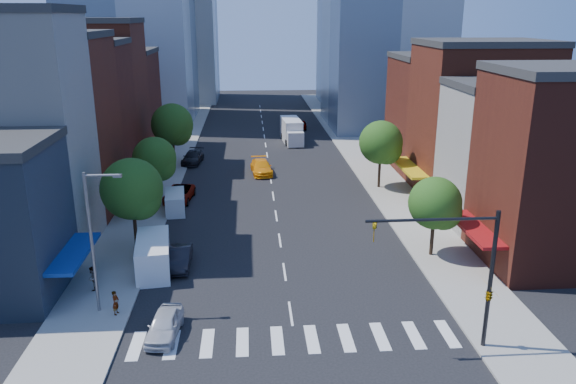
# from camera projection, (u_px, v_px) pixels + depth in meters

# --- Properties ---
(ground) EXTENTS (220.00, 220.00, 0.00)m
(ground) POSITION_uv_depth(u_px,v_px,m) (291.00, 313.00, 35.14)
(ground) COLOR black
(ground) RESTS_ON ground
(sidewalk_left) EXTENTS (5.00, 120.00, 0.15)m
(sidewalk_left) POSITION_uv_depth(u_px,v_px,m) (171.00, 160.00, 72.32)
(sidewalk_left) COLOR gray
(sidewalk_left) RESTS_ON ground
(sidewalk_right) EXTENTS (5.00, 120.00, 0.15)m
(sidewalk_right) POSITION_uv_depth(u_px,v_px,m) (362.00, 156.00, 74.01)
(sidewalk_right) COLOR gray
(sidewalk_right) RESTS_ON ground
(crosswalk) EXTENTS (19.00, 3.00, 0.01)m
(crosswalk) POSITION_uv_depth(u_px,v_px,m) (295.00, 340.00, 32.28)
(crosswalk) COLOR silver
(crosswalk) RESTS_ON ground
(bldg_left_1) EXTENTS (12.00, 8.00, 18.00)m
(bldg_left_1) POSITION_uv_depth(u_px,v_px,m) (3.00, 138.00, 42.43)
(bldg_left_1) COLOR beige
(bldg_left_1) RESTS_ON ground
(bldg_left_2) EXTENTS (12.00, 9.00, 16.00)m
(bldg_left_2) POSITION_uv_depth(u_px,v_px,m) (43.00, 129.00, 50.82)
(bldg_left_2) COLOR #5C2315
(bldg_left_2) RESTS_ON ground
(bldg_left_3) EXTENTS (12.00, 8.00, 15.00)m
(bldg_left_3) POSITION_uv_depth(u_px,v_px,m) (71.00, 118.00, 59.05)
(bldg_left_3) COLOR #531E14
(bldg_left_3) RESTS_ON ground
(bldg_left_4) EXTENTS (12.00, 9.00, 17.00)m
(bldg_left_4) POSITION_uv_depth(u_px,v_px,m) (92.00, 97.00, 66.84)
(bldg_left_4) COLOR #5C2315
(bldg_left_4) RESTS_ON ground
(bldg_left_5) EXTENTS (12.00, 10.00, 13.00)m
(bldg_left_5) POSITION_uv_depth(u_px,v_px,m) (111.00, 102.00, 76.48)
(bldg_left_5) COLOR #531E14
(bldg_left_5) RESTS_ON ground
(bldg_right_0) EXTENTS (12.00, 9.00, 14.00)m
(bldg_right_0) POSITION_uv_depth(u_px,v_px,m) (573.00, 172.00, 40.64)
(bldg_right_0) COLOR #531E14
(bldg_right_0) RESTS_ON ground
(bldg_right_1) EXTENTS (12.00, 8.00, 12.00)m
(bldg_right_1) POSITION_uv_depth(u_px,v_px,m) (517.00, 157.00, 49.02)
(bldg_right_1) COLOR beige
(bldg_right_1) RESTS_ON ground
(bldg_right_2) EXTENTS (12.00, 10.00, 15.00)m
(bldg_right_2) POSITION_uv_depth(u_px,v_px,m) (478.00, 122.00, 57.13)
(bldg_right_2) COLOR #5C2315
(bldg_right_2) RESTS_ON ground
(bldg_right_3) EXTENTS (12.00, 10.00, 13.00)m
(bldg_right_3) POSITION_uv_depth(u_px,v_px,m) (445.00, 115.00, 66.95)
(bldg_right_3) COLOR #531E14
(bldg_right_3) RESTS_ON ground
(traffic_signal) EXTENTS (7.24, 2.24, 8.00)m
(traffic_signal) POSITION_uv_depth(u_px,v_px,m) (480.00, 281.00, 30.28)
(traffic_signal) COLOR black
(traffic_signal) RESTS_ON sidewalk_right
(streetlight) EXTENTS (2.25, 0.25, 9.00)m
(streetlight) POSITION_uv_depth(u_px,v_px,m) (94.00, 234.00, 33.71)
(streetlight) COLOR slate
(streetlight) RESTS_ON sidewalk_left
(tree_left_near) EXTENTS (4.80, 4.80, 7.30)m
(tree_left_near) POSITION_uv_depth(u_px,v_px,m) (134.00, 191.00, 43.30)
(tree_left_near) COLOR black
(tree_left_near) RESTS_ON sidewalk_left
(tree_left_mid) EXTENTS (4.20, 4.20, 6.65)m
(tree_left_mid) POSITION_uv_depth(u_px,v_px,m) (156.00, 160.00, 53.87)
(tree_left_mid) COLOR black
(tree_left_mid) RESTS_ON sidewalk_left
(tree_left_far) EXTENTS (5.00, 5.00, 7.75)m
(tree_left_far) POSITION_uv_depth(u_px,v_px,m) (174.00, 126.00, 66.98)
(tree_left_far) COLOR black
(tree_left_far) RESTS_ON sidewalk_left
(tree_right_near) EXTENTS (4.00, 4.00, 6.20)m
(tree_right_near) POSITION_uv_depth(u_px,v_px,m) (437.00, 205.00, 42.20)
(tree_right_near) COLOR black
(tree_right_near) RESTS_ON sidewalk_right
(tree_right_far) EXTENTS (4.60, 4.60, 7.20)m
(tree_right_far) POSITION_uv_depth(u_px,v_px,m) (382.00, 144.00, 59.12)
(tree_right_far) COLOR black
(tree_right_far) RESTS_ON sidewalk_right
(parked_car_front) EXTENTS (2.08, 4.33, 1.43)m
(parked_car_front) POSITION_uv_depth(u_px,v_px,m) (165.00, 325.00, 32.52)
(parked_car_front) COLOR silver
(parked_car_front) RESTS_ON ground
(parked_car_second) EXTENTS (1.55, 4.39, 1.44)m
(parked_car_second) POSITION_uv_depth(u_px,v_px,m) (180.00, 258.00, 41.46)
(parked_car_second) COLOR black
(parked_car_second) RESTS_ON ground
(parked_car_third) EXTENTS (3.06, 5.62, 1.50)m
(parked_car_third) POSITION_uv_depth(u_px,v_px,m) (179.00, 194.00, 56.21)
(parked_car_third) COLOR #999999
(parked_car_third) RESTS_ON ground
(parked_car_rear) EXTENTS (2.79, 5.52, 1.54)m
(parked_car_rear) POSITION_uv_depth(u_px,v_px,m) (193.00, 157.00, 70.64)
(parked_car_rear) COLOR black
(parked_car_rear) RESTS_ON ground
(cargo_van_near) EXTENTS (3.03, 6.00, 2.45)m
(cargo_van_near) POSITION_uv_depth(u_px,v_px,m) (153.00, 256.00, 40.57)
(cargo_van_near) COLOR white
(cargo_van_near) RESTS_ON ground
(cargo_van_far) EXTENTS (2.27, 4.59, 1.88)m
(cargo_van_far) POSITION_uv_depth(u_px,v_px,m) (175.00, 202.00, 53.07)
(cargo_van_far) COLOR silver
(cargo_van_far) RESTS_ON ground
(taxi) EXTENTS (2.74, 5.70, 1.60)m
(taxi) POSITION_uv_depth(u_px,v_px,m) (261.00, 167.00, 65.94)
(taxi) COLOR #FF9D0D
(taxi) RESTS_ON ground
(traffic_car_oncoming) EXTENTS (1.44, 3.90, 1.28)m
(traffic_car_oncoming) POSITION_uv_depth(u_px,v_px,m) (292.00, 139.00, 81.57)
(traffic_car_oncoming) COLOR black
(traffic_car_oncoming) RESTS_ON ground
(traffic_car_far) EXTENTS (2.25, 4.56, 1.50)m
(traffic_car_far) POSITION_uv_depth(u_px,v_px,m) (301.00, 124.00, 92.03)
(traffic_car_far) COLOR #999999
(traffic_car_far) RESTS_ON ground
(box_truck) EXTENTS (3.00, 8.38, 3.32)m
(box_truck) POSITION_uv_depth(u_px,v_px,m) (292.00, 131.00, 82.35)
(box_truck) COLOR silver
(box_truck) RESTS_ON ground
(pedestrian_near) EXTENTS (0.50, 0.64, 1.56)m
(pedestrian_near) POSITION_uv_depth(u_px,v_px,m) (116.00, 303.00, 34.57)
(pedestrian_near) COLOR #999999
(pedestrian_near) RESTS_ON sidewalk_left
(pedestrian_far) EXTENTS (0.71, 0.87, 1.68)m
(pedestrian_far) POSITION_uv_depth(u_px,v_px,m) (92.00, 279.00, 37.59)
(pedestrian_far) COLOR #999999
(pedestrian_far) RESTS_ON sidewalk_left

